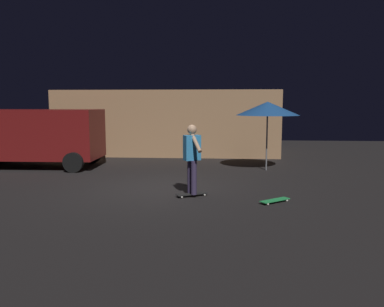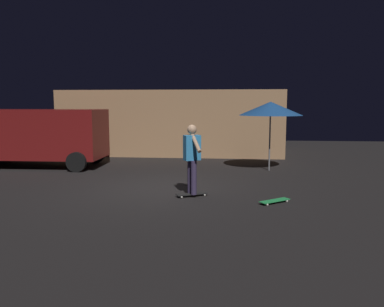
{
  "view_description": "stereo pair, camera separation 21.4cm",
  "coord_description": "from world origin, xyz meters",
  "px_view_note": "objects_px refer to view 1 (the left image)",
  "views": [
    {
      "loc": [
        1.63,
        -10.1,
        2.24
      ],
      "look_at": [
        0.92,
        -0.86,
        1.05
      ],
      "focal_mm": 36.55,
      "sensor_mm": 36.0,
      "label": 1
    },
    {
      "loc": [
        1.84,
        -10.08,
        2.24
      ],
      "look_at": [
        0.92,
        -0.86,
        1.05
      ],
      "focal_mm": 36.55,
      "sensor_mm": 36.0,
      "label": 2
    }
  ],
  "objects_px": {
    "skateboard_spare": "(275,200)",
    "patio_umbrella": "(268,109)",
    "parked_van": "(33,134)",
    "skateboard_ridden": "(192,194)",
    "skater": "(192,154)"
  },
  "relations": [
    {
      "from": "skateboard_spare",
      "to": "patio_umbrella",
      "type": "bearing_deg",
      "value": 86.28
    },
    {
      "from": "parked_van",
      "to": "skateboard_ridden",
      "type": "xyz_separation_m",
      "value": [
        5.9,
        -3.98,
        -1.11
      ]
    },
    {
      "from": "patio_umbrella",
      "to": "skateboard_ridden",
      "type": "bearing_deg",
      "value": -119.35
    },
    {
      "from": "patio_umbrella",
      "to": "skateboard_spare",
      "type": "bearing_deg",
      "value": -93.72
    },
    {
      "from": "skateboard_spare",
      "to": "parked_van",
      "type": "bearing_deg",
      "value": 150.4
    },
    {
      "from": "parked_van",
      "to": "skateboard_ridden",
      "type": "relative_size",
      "value": 5.93
    },
    {
      "from": "skateboard_ridden",
      "to": "skater",
      "type": "relative_size",
      "value": 0.47
    },
    {
      "from": "parked_van",
      "to": "patio_umbrella",
      "type": "bearing_deg",
      "value": -0.33
    },
    {
      "from": "patio_umbrella",
      "to": "skateboard_ridden",
      "type": "xyz_separation_m",
      "value": [
        -2.21,
        -3.94,
        -2.02
      ]
    },
    {
      "from": "patio_umbrella",
      "to": "skater",
      "type": "distance_m",
      "value": 4.63
    },
    {
      "from": "patio_umbrella",
      "to": "skateboard_spare",
      "type": "relative_size",
      "value": 3.11
    },
    {
      "from": "skateboard_ridden",
      "to": "skateboard_spare",
      "type": "distance_m",
      "value": 1.98
    },
    {
      "from": "parked_van",
      "to": "skater",
      "type": "height_order",
      "value": "parked_van"
    },
    {
      "from": "patio_umbrella",
      "to": "skateboard_spare",
      "type": "distance_m",
      "value": 4.85
    },
    {
      "from": "skateboard_ridden",
      "to": "skater",
      "type": "height_order",
      "value": "skater"
    }
  ]
}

